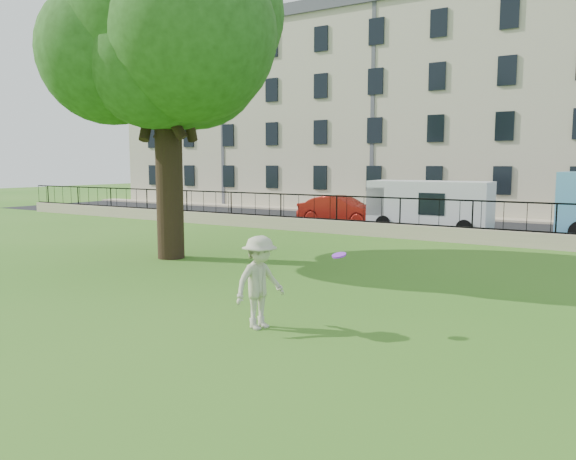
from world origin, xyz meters
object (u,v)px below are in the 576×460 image
Objects in this scene: white_van at (430,206)px; tree at (164,29)px; man at (260,282)px; frisbee at (339,255)px; red_sedan at (341,210)px.

tree is at bearing -113.54° from white_van.
tree reaches higher than man.
man is 6.65× the size of frisbee.
tree is 2.00× the size of white_van.
red_sedan is (-7.00, 17.26, -0.16)m from man.
man is (7.29, -5.09, -6.57)m from tree.
red_sedan is at bearing 116.71° from frisbee.
red_sedan is 4.68m from white_van.
tree is 2.47× the size of red_sedan.
tree reaches higher than red_sedan.
white_van is at bearing -89.47° from red_sedan.
white_van is (4.66, 0.00, 0.43)m from red_sedan.
man is 0.32× the size of white_van.
man is at bearing -34.91° from tree.
red_sedan is (-8.34, 16.58, -0.71)m from frisbee.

